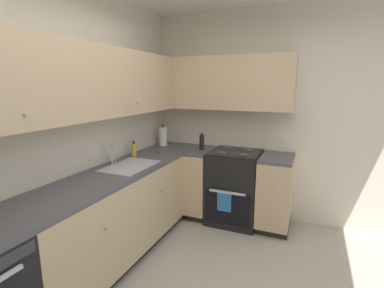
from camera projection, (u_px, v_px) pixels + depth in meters
The scene contains 14 objects.
wall_back at pixel (39, 135), 2.34m from camera, with size 4.22×0.05×2.67m, color beige.
wall_right at pixel (275, 118), 3.59m from camera, with size 0.05×3.30×2.67m, color beige.
lower_cabinets_back at pixel (112, 220), 2.79m from camera, with size 2.04×0.62×0.88m.
countertop_back at pixel (109, 176), 2.70m from camera, with size 3.24×0.60×0.04m, color #4C4C51.
lower_cabinets_right at pixel (243, 189), 3.60m from camera, with size 0.62×1.28×0.88m.
countertop_right at pixel (244, 155), 3.50m from camera, with size 0.60×1.28×0.03m.
oven_range at pixel (235, 186), 3.65m from camera, with size 0.68×0.62×1.06m.
upper_cabinets_back at pixel (78, 82), 2.43m from camera, with size 2.92×0.34×0.66m.
upper_cabinets_right at pixel (220, 83), 3.60m from camera, with size 0.32×1.83×0.66m.
sink at pixel (130, 170), 2.96m from camera, with size 0.59×0.40×0.10m.
faucet at pixel (114, 152), 3.01m from camera, with size 0.07×0.16×0.22m.
soap_bottle at pixel (134, 150), 3.35m from camera, with size 0.06×0.06×0.18m.
paper_towel_roll at pixel (163, 136), 3.95m from camera, with size 0.11×0.11×0.31m.
oil_bottle at pixel (202, 142), 3.69m from camera, with size 0.06×0.06×0.22m.
Camera 1 is at (-1.62, -0.44, 1.74)m, focal length 26.55 mm.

